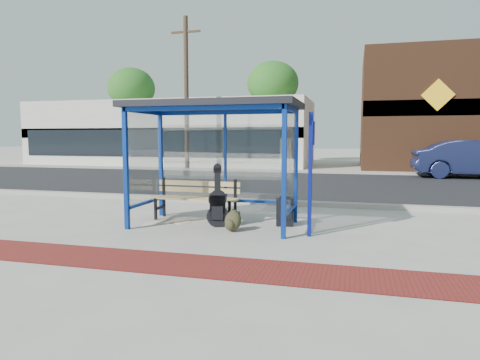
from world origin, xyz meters
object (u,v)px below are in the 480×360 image
(guitar_bag, at_px, (218,205))
(parked_car, at_px, (474,159))
(bench, at_px, (196,196))
(backpack, at_px, (232,221))
(suitcase, at_px, (285,212))

(guitar_bag, bearing_deg, parked_car, 45.59)
(guitar_bag, xyz_separation_m, parked_car, (7.49, 12.39, 0.38))
(bench, xyz_separation_m, parked_car, (8.16, 11.79, 0.32))
(guitar_bag, relative_size, backpack, 2.95)
(bench, height_order, guitar_bag, guitar_bag)
(backpack, bearing_deg, parked_car, 76.57)
(suitcase, height_order, backpack, suitcase)
(backpack, height_order, parked_car, parked_car)
(guitar_bag, xyz_separation_m, backpack, (0.39, -0.32, -0.24))
(suitcase, relative_size, backpack, 1.50)
(backpack, bearing_deg, suitcase, 56.83)
(guitar_bag, distance_m, backpack, 0.56)
(bench, bearing_deg, backpack, -39.53)
(guitar_bag, height_order, parked_car, parked_car)
(backpack, bearing_deg, guitar_bag, 156.72)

